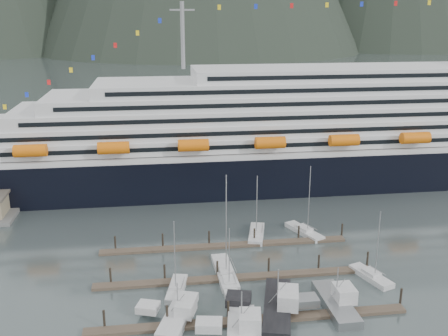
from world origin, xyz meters
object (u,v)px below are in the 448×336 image
Objects in this scene: trawler_a at (177,314)px; sailboat_b at (228,284)px; sailboat_f at (256,234)px; sailboat_h at (371,276)px; sailboat_d at (225,272)px; sailboat_g at (304,232)px; trawler_c at (276,306)px; cruise_ship at (335,136)px; trawler_d at (335,302)px; trawler_b at (240,330)px; sailboat_a at (177,289)px.

sailboat_b is at bearing -26.96° from trawler_a.
sailboat_h is at bearing -127.12° from sailboat_f.
sailboat_d is 1.26× the size of sailboat_g.
sailboat_d reaches higher than trawler_c.
cruise_ship reaches higher than trawler_d.
cruise_ship is at bearing -11.22° from trawler_c.
sailboat_d is 25.06m from sailboat_h.
sailboat_f is 1.09× the size of trawler_d.
sailboat_h reaches higher than sailboat_b.
sailboat_a is at bearing 40.84° from trawler_b.
sailboat_d is 15.48m from trawler_a.
sailboat_a is 26.24m from sailboat_f.
sailboat_f is (17.20, 19.82, 0.02)m from sailboat_a.
trawler_c reaches higher than trawler_a.
sailboat_h is at bearing -92.15° from sailboat_b.
trawler_a is (-8.96, -8.70, 0.48)m from sailboat_b.
sailboat_f is 28.08m from trawler_c.
sailboat_f is 1.10× the size of trawler_b.
sailboat_g reaches higher than sailboat_b.
sailboat_a is at bearing 70.56° from sailboat_h.
cruise_ship is 16.04× the size of sailboat_h.
sailboat_g is at bearing -42.02° from sailboat_a.
sailboat_g is at bearing -25.80° from trawler_a.
trawler_b is 0.99× the size of trawler_d.
trawler_a is at bearing 67.05° from trawler_b.
sailboat_b is at bearing 69.03° from sailboat_h.
sailboat_a is 0.82× the size of trawler_c.
sailboat_f is at bearing -24.32° from sailboat_b.
cruise_ship is 66.40m from sailboat_b.
sailboat_g is (27.25, 19.82, 0.01)m from sailboat_a.
sailboat_h is 1.05× the size of trawler_b.
cruise_ship is 15.29× the size of sailboat_f.
sailboat_d is 19.98m from trawler_d.
sailboat_f is 32.98m from trawler_a.
sailboat_h is at bearing -78.43° from sailboat_a.
sailboat_f is at bearing -5.45° from trawler_b.
trawler_c is (-12.57, -27.96, 0.55)m from sailboat_g.
sailboat_h is (24.58, -0.82, 0.03)m from sailboat_b.
sailboat_h is at bearing 174.15° from sailboat_g.
cruise_ship is at bearing -49.57° from sailboat_g.
trawler_a is (-45.56, -62.87, -11.17)m from cruise_ship.
sailboat_a is 25.31m from trawler_d.
sailboat_h is 1.04× the size of trawler_d.
sailboat_b is 0.88× the size of trawler_a.
trawler_b is at bearing 99.11° from sailboat_h.
sailboat_f is 1.09× the size of trawler_a.
sailboat_a is at bearing -129.54° from cruise_ship.
cruise_ship reaches higher than sailboat_d.
sailboat_b is at bearing 59.06° from trawler_d.
sailboat_h is at bearing -103.04° from sailboat_d.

